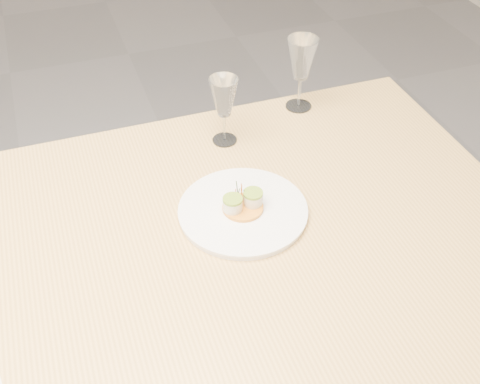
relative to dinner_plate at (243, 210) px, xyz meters
name	(u,v)px	position (x,y,z in m)	size (l,w,h in m)	color
dinner_plate	(243,210)	(0.00, 0.00, 0.00)	(0.30, 0.30, 0.08)	white
wine_glass_3	(224,99)	(0.05, 0.28, 0.12)	(0.07, 0.07, 0.19)	white
wine_glass_4	(302,60)	(0.30, 0.37, 0.14)	(0.08, 0.08, 0.21)	white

